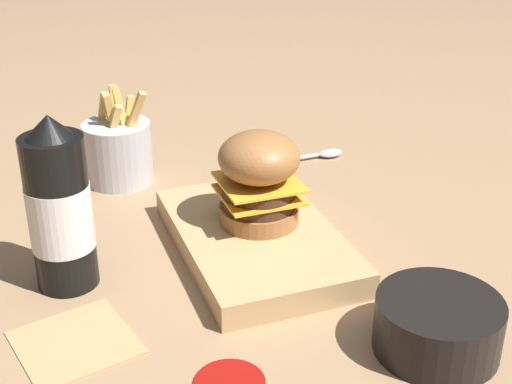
{
  "coord_description": "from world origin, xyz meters",
  "views": [
    {
      "loc": [
        0.72,
        -0.26,
        0.46
      ],
      "look_at": [
        -0.01,
        0.01,
        0.08
      ],
      "focal_mm": 50.0,
      "sensor_mm": 36.0,
      "label": 1
    }
  ],
  "objects_px": {
    "serving_board": "(256,240)",
    "burger": "(259,178)",
    "ketchup_bottle": "(60,210)",
    "fries_basket": "(118,150)",
    "side_bowl": "(438,324)",
    "spoon": "(316,155)"
  },
  "relations": [
    {
      "from": "ketchup_bottle",
      "to": "side_bowl",
      "type": "xyz_separation_m",
      "value": [
        0.25,
        0.33,
        -0.06
      ]
    },
    {
      "from": "ketchup_bottle",
      "to": "fries_basket",
      "type": "relative_size",
      "value": 1.37
    },
    {
      "from": "serving_board",
      "to": "side_bowl",
      "type": "relative_size",
      "value": 2.33
    },
    {
      "from": "burger",
      "to": "fries_basket",
      "type": "distance_m",
      "value": 0.29
    },
    {
      "from": "serving_board",
      "to": "fries_basket",
      "type": "relative_size",
      "value": 1.97
    },
    {
      "from": "burger",
      "to": "spoon",
      "type": "distance_m",
      "value": 0.31
    },
    {
      "from": "serving_board",
      "to": "burger",
      "type": "xyz_separation_m",
      "value": [
        -0.02,
        0.01,
        0.08
      ]
    },
    {
      "from": "fries_basket",
      "to": "spoon",
      "type": "relative_size",
      "value": 0.89
    },
    {
      "from": "spoon",
      "to": "ketchup_bottle",
      "type": "bearing_deg",
      "value": -152.79
    },
    {
      "from": "burger",
      "to": "ketchup_bottle",
      "type": "bearing_deg",
      "value": -87.88
    },
    {
      "from": "serving_board",
      "to": "ketchup_bottle",
      "type": "bearing_deg",
      "value": -91.91
    },
    {
      "from": "burger",
      "to": "ketchup_bottle",
      "type": "height_order",
      "value": "ketchup_bottle"
    },
    {
      "from": "burger",
      "to": "fries_basket",
      "type": "relative_size",
      "value": 0.79
    },
    {
      "from": "ketchup_bottle",
      "to": "side_bowl",
      "type": "relative_size",
      "value": 1.63
    },
    {
      "from": "serving_board",
      "to": "burger",
      "type": "bearing_deg",
      "value": 148.69
    },
    {
      "from": "side_bowl",
      "to": "spoon",
      "type": "relative_size",
      "value": 0.76
    },
    {
      "from": "burger",
      "to": "serving_board",
      "type": "bearing_deg",
      "value": -31.31
    },
    {
      "from": "serving_board",
      "to": "spoon",
      "type": "height_order",
      "value": "serving_board"
    },
    {
      "from": "fries_basket",
      "to": "spoon",
      "type": "xyz_separation_m",
      "value": [
        0.03,
        0.31,
        -0.04
      ]
    },
    {
      "from": "ketchup_bottle",
      "to": "fries_basket",
      "type": "distance_m",
      "value": 0.29
    },
    {
      "from": "burger",
      "to": "spoon",
      "type": "relative_size",
      "value": 0.71
    },
    {
      "from": "burger",
      "to": "fries_basket",
      "type": "height_order",
      "value": "same"
    }
  ]
}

